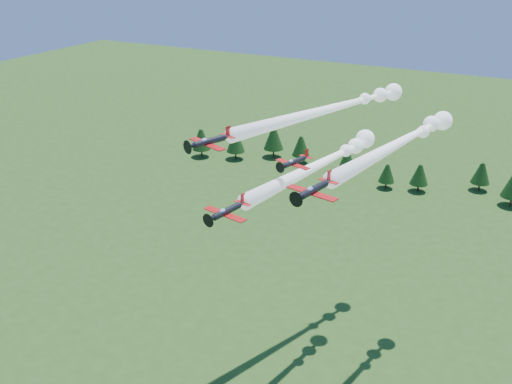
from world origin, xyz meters
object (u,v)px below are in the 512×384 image
at_px(plane_lead, 324,162).
at_px(plane_slot, 294,162).
at_px(plane_left, 335,107).
at_px(plane_right, 403,141).

bearing_deg(plane_lead, plane_slot, -80.02).
bearing_deg(plane_slot, plane_left, 112.04).
height_order(plane_right, plane_slot, plane_right).
distance_m(plane_lead, plane_slot, 13.36).
height_order(plane_lead, plane_left, plane_left).
bearing_deg(plane_left, plane_lead, -55.42).
xyz_separation_m(plane_lead, plane_right, (12.29, 5.42, 4.23)).
bearing_deg(plane_slot, plane_lead, 104.39).
distance_m(plane_left, plane_right, 16.87).
xyz_separation_m(plane_right, plane_slot, (-12.72, -18.10, -0.04)).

